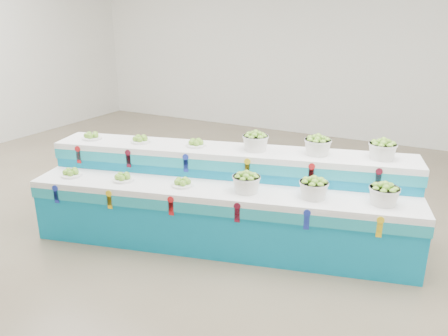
% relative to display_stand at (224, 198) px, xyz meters
% --- Properties ---
extents(ground, '(10.00, 10.00, 0.00)m').
position_rel_display_stand_xyz_m(ground, '(-0.91, 0.07, -0.51)').
color(ground, brown).
rests_on(ground, ground).
extents(back_wall, '(10.00, 0.00, 10.00)m').
position_rel_display_stand_xyz_m(back_wall, '(-0.91, 5.07, 1.49)').
color(back_wall, silver).
rests_on(back_wall, ground).
extents(display_stand, '(4.37, 2.11, 1.02)m').
position_rel_display_stand_xyz_m(display_stand, '(0.00, 0.00, 0.00)').
color(display_stand, '#0884B2').
rests_on(display_stand, ground).
extents(plate_lower_left, '(0.29, 0.29, 0.10)m').
position_rel_display_stand_xyz_m(plate_lower_left, '(-1.63, -0.69, 0.26)').
color(plate_lower_left, white).
rests_on(plate_lower_left, display_stand).
extents(plate_lower_mid, '(0.29, 0.29, 0.10)m').
position_rel_display_stand_xyz_m(plate_lower_mid, '(-1.00, -0.53, 0.26)').
color(plate_lower_mid, white).
rests_on(plate_lower_mid, display_stand).
extents(plate_lower_right, '(0.29, 0.29, 0.10)m').
position_rel_display_stand_xyz_m(plate_lower_right, '(-0.32, -0.35, 0.26)').
color(plate_lower_right, white).
rests_on(plate_lower_right, display_stand).
extents(basket_lower_left, '(0.36, 0.36, 0.22)m').
position_rel_display_stand_xyz_m(basket_lower_left, '(0.36, -0.18, 0.32)').
color(basket_lower_left, silver).
rests_on(basket_lower_left, display_stand).
extents(basket_lower_mid, '(0.36, 0.36, 0.22)m').
position_rel_display_stand_xyz_m(basket_lower_mid, '(1.03, -0.01, 0.32)').
color(basket_lower_mid, silver).
rests_on(basket_lower_mid, display_stand).
extents(basket_lower_right, '(0.36, 0.36, 0.22)m').
position_rel_display_stand_xyz_m(basket_lower_right, '(1.69, 0.16, 0.32)').
color(basket_lower_right, silver).
rests_on(basket_lower_right, display_stand).
extents(plate_upper_left, '(0.29, 0.29, 0.10)m').
position_rel_display_stand_xyz_m(plate_upper_left, '(-1.76, -0.18, 0.56)').
color(plate_upper_left, white).
rests_on(plate_upper_left, display_stand).
extents(plate_upper_mid, '(0.29, 0.29, 0.10)m').
position_rel_display_stand_xyz_m(plate_upper_mid, '(-1.14, -0.02, 0.56)').
color(plate_upper_mid, white).
rests_on(plate_upper_mid, display_stand).
extents(plate_upper_right, '(0.29, 0.29, 0.10)m').
position_rel_display_stand_xyz_m(plate_upper_right, '(-0.45, 0.15, 0.56)').
color(plate_upper_right, white).
rests_on(plate_upper_right, display_stand).
extents(basket_upper_left, '(0.36, 0.36, 0.22)m').
position_rel_display_stand_xyz_m(basket_upper_left, '(0.23, 0.33, 0.62)').
color(basket_upper_left, silver).
rests_on(basket_upper_left, display_stand).
extents(basket_upper_mid, '(0.36, 0.36, 0.22)m').
position_rel_display_stand_xyz_m(basket_upper_mid, '(0.90, 0.50, 0.62)').
color(basket_upper_mid, silver).
rests_on(basket_upper_mid, display_stand).
extents(basket_upper_right, '(0.36, 0.36, 0.22)m').
position_rel_display_stand_xyz_m(basket_upper_right, '(1.56, 0.67, 0.62)').
color(basket_upper_right, silver).
rests_on(basket_upper_right, display_stand).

